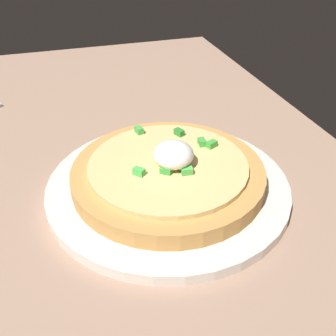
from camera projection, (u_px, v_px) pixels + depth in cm
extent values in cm
cube|color=#997862|center=(61.00, 191.00, 50.74)|extent=(106.41, 80.40, 3.02)
cylinder|color=silver|center=(168.00, 186.00, 47.96)|extent=(29.15, 29.15, 1.35)
cylinder|color=#C18B47|center=(168.00, 175.00, 46.98)|extent=(22.93, 22.93, 2.09)
cylinder|color=#E4C078|center=(168.00, 165.00, 46.21)|extent=(18.82, 18.82, 0.62)
ellipsoid|color=white|center=(173.00, 154.00, 44.82)|extent=(4.65, 4.65, 2.96)
cube|color=#4EB64A|center=(187.00, 171.00, 44.02)|extent=(0.90, 1.34, 0.80)
cube|color=green|center=(202.00, 142.00, 49.17)|extent=(1.33, 0.88, 0.80)
cube|color=green|center=(212.00, 144.00, 48.76)|extent=(1.27, 1.50, 0.80)
cube|color=#2B842C|center=(179.00, 133.00, 51.15)|extent=(1.50, 1.26, 0.80)
cube|color=green|center=(139.00, 172.00, 43.88)|extent=(1.49, 1.45, 0.80)
cube|color=green|center=(139.00, 130.00, 51.70)|extent=(1.43, 1.06, 0.80)
cube|color=green|center=(177.00, 149.00, 47.76)|extent=(1.50, 1.41, 0.80)
cube|color=green|center=(166.00, 170.00, 44.13)|extent=(1.39, 1.51, 0.80)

